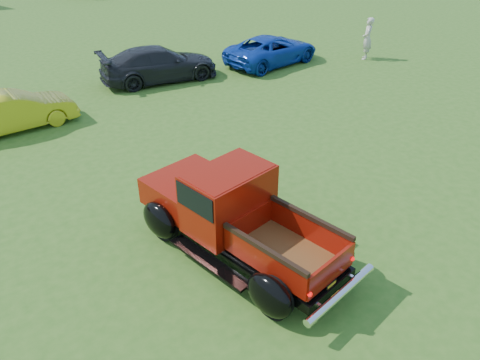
{
  "coord_description": "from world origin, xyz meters",
  "views": [
    {
      "loc": [
        -4.61,
        -7.06,
        6.1
      ],
      "look_at": [
        0.16,
        0.2,
        0.9
      ],
      "focal_mm": 35.0,
      "sensor_mm": 36.0,
      "label": 1
    }
  ],
  "objects": [
    {
      "name": "show_car_blue",
      "position": [
        7.55,
        8.95,
        0.61
      ],
      "size": [
        4.62,
        2.66,
        1.21
      ],
      "primitive_type": "imported",
      "rotation": [
        0.0,
        0.0,
        1.73
      ],
      "color": "#0E329B",
      "rests_on": "ground"
    },
    {
      "name": "show_car_grey",
      "position": [
        2.59,
        9.6,
        0.66
      ],
      "size": [
        4.72,
        2.34,
        1.32
      ],
      "primitive_type": "imported",
      "rotation": [
        0.0,
        0.0,
        1.46
      ],
      "color": "black",
      "rests_on": "ground"
    },
    {
      "name": "show_car_yellow",
      "position": [
        -3.04,
        7.85,
        0.59
      ],
      "size": [
        3.64,
        1.51,
        1.17
      ],
      "primitive_type": "imported",
      "rotation": [
        0.0,
        0.0,
        1.65
      ],
      "color": "#AEA617",
      "rests_on": "ground"
    },
    {
      "name": "spectator",
      "position": [
        11.5,
        7.26,
        0.9
      ],
      "size": [
        0.77,
        0.76,
        1.79
      ],
      "primitive_type": "imported",
      "rotation": [
        0.0,
        0.0,
        3.9
      ],
      "color": "#B3AC9B",
      "rests_on": "ground"
    },
    {
      "name": "ground",
      "position": [
        0.0,
        0.0,
        0.0
      ],
      "size": [
        120.0,
        120.0,
        0.0
      ],
      "primitive_type": "plane",
      "color": "#305919",
      "rests_on": "ground"
    },
    {
      "name": "pickup_truck",
      "position": [
        -0.62,
        -0.57,
        0.83
      ],
      "size": [
        3.0,
        4.98,
        1.75
      ],
      "rotation": [
        0.0,
        0.0,
        0.21
      ],
      "color": "black",
      "rests_on": "ground"
    }
  ]
}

